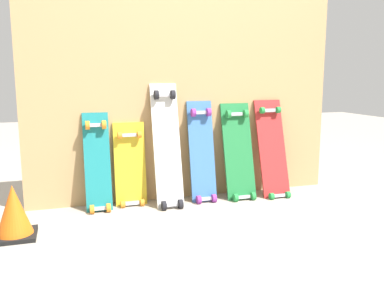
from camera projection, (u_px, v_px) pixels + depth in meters
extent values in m
plane|color=#A89E8E|center=(189.00, 198.00, 3.10)|extent=(12.00, 12.00, 0.00)
cube|color=tan|center=(186.00, 93.00, 3.04)|extent=(2.36, 0.04, 1.60)
cube|color=#197A7F|center=(98.00, 167.00, 2.82)|extent=(0.18, 0.17, 0.74)
cube|color=#B7B7BF|center=(100.00, 208.00, 2.78)|extent=(0.08, 0.04, 0.03)
cube|color=#B7B7BF|center=(96.00, 125.00, 2.80)|extent=(0.08, 0.04, 0.03)
cylinder|color=orange|center=(92.00, 209.00, 2.75)|extent=(0.03, 0.06, 0.06)
cylinder|color=orange|center=(108.00, 208.00, 2.78)|extent=(0.03, 0.06, 0.06)
cylinder|color=orange|center=(87.00, 125.00, 2.77)|extent=(0.03, 0.06, 0.06)
cylinder|color=orange|center=(104.00, 125.00, 2.80)|extent=(0.03, 0.06, 0.06)
cube|color=gold|center=(130.00, 169.00, 2.93)|extent=(0.23, 0.10, 0.67)
cube|color=#B7B7BF|center=(132.00, 203.00, 2.91)|extent=(0.10, 0.04, 0.03)
cube|color=#B7B7BF|center=(129.00, 135.00, 2.89)|extent=(0.10, 0.04, 0.03)
cylinder|color=orange|center=(123.00, 204.00, 2.88)|extent=(0.03, 0.05, 0.05)
cylinder|color=orange|center=(142.00, 203.00, 2.92)|extent=(0.03, 0.05, 0.05)
cylinder|color=orange|center=(120.00, 135.00, 2.85)|extent=(0.03, 0.05, 0.05)
cylinder|color=orange|center=(139.00, 135.00, 2.90)|extent=(0.03, 0.05, 0.05)
cube|color=silver|center=(167.00, 150.00, 2.91)|extent=(0.20, 0.25, 0.94)
cube|color=#B7B7BF|center=(172.00, 205.00, 2.86)|extent=(0.09, 0.04, 0.03)
cube|color=#B7B7BF|center=(164.00, 95.00, 2.91)|extent=(0.09, 0.04, 0.03)
cylinder|color=black|center=(164.00, 206.00, 2.82)|extent=(0.03, 0.07, 0.07)
cylinder|color=black|center=(181.00, 204.00, 2.86)|extent=(0.03, 0.07, 0.07)
cylinder|color=black|center=(156.00, 95.00, 2.88)|extent=(0.03, 0.07, 0.07)
cylinder|color=black|center=(173.00, 95.00, 2.91)|extent=(0.03, 0.07, 0.07)
cube|color=#386BAD|center=(202.00, 156.00, 3.03)|extent=(0.19, 0.18, 0.81)
cube|color=#B7B7BF|center=(206.00, 199.00, 3.00)|extent=(0.09, 0.04, 0.03)
cube|color=#B7B7BF|center=(200.00, 113.00, 3.02)|extent=(0.09, 0.04, 0.03)
cylinder|color=purple|center=(199.00, 200.00, 2.97)|extent=(0.03, 0.06, 0.06)
cylinder|color=purple|center=(214.00, 198.00, 3.00)|extent=(0.03, 0.06, 0.06)
cylinder|color=purple|center=(193.00, 113.00, 2.98)|extent=(0.03, 0.06, 0.06)
cylinder|color=purple|center=(209.00, 112.00, 3.02)|extent=(0.03, 0.06, 0.06)
cube|color=#1E7238|center=(238.00, 156.00, 3.10)|extent=(0.23, 0.22, 0.79)
cube|color=#B7B7BF|center=(243.00, 197.00, 3.05)|extent=(0.10, 0.04, 0.03)
cube|color=#B7B7BF|center=(236.00, 114.00, 3.10)|extent=(0.10, 0.04, 0.03)
cylinder|color=#268C3F|center=(236.00, 198.00, 3.01)|extent=(0.03, 0.06, 0.06)
cylinder|color=#268C3F|center=(253.00, 196.00, 3.06)|extent=(0.03, 0.06, 0.06)
cylinder|color=#268C3F|center=(228.00, 114.00, 3.07)|extent=(0.03, 0.06, 0.06)
cylinder|color=#268C3F|center=(246.00, 114.00, 3.11)|extent=(0.03, 0.06, 0.06)
cube|color=#B22626|center=(272.00, 153.00, 3.17)|extent=(0.22, 0.26, 0.81)
cube|color=#B7B7BF|center=(279.00, 196.00, 3.10)|extent=(0.10, 0.04, 0.03)
cube|color=#B7B7BF|center=(269.00, 111.00, 3.18)|extent=(0.10, 0.04, 0.03)
cylinder|color=#268C3F|center=(272.00, 196.00, 3.07)|extent=(0.03, 0.05, 0.05)
cylinder|color=#268C3F|center=(288.00, 195.00, 3.11)|extent=(0.03, 0.05, 0.05)
cylinder|color=#268C3F|center=(262.00, 110.00, 3.14)|extent=(0.03, 0.05, 0.05)
cylinder|color=#268C3F|center=(278.00, 110.00, 3.18)|extent=(0.03, 0.05, 0.05)
cube|color=black|center=(16.00, 235.00, 2.35)|extent=(0.23, 0.23, 0.02)
cone|color=orange|center=(14.00, 209.00, 2.32)|extent=(0.20, 0.20, 0.29)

